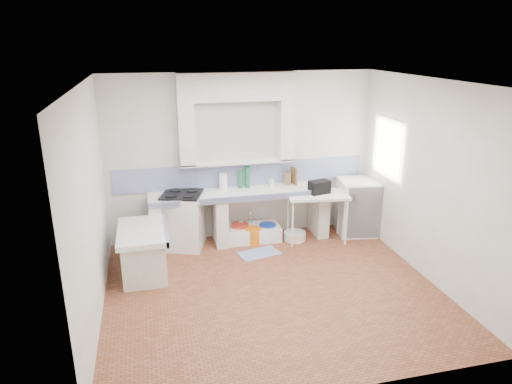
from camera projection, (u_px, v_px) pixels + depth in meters
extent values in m
plane|color=brown|center=(273.00, 290.00, 6.35)|extent=(4.50, 4.50, 0.00)
plane|color=silver|center=(276.00, 82.00, 5.46)|extent=(4.50, 4.50, 0.00)
plane|color=silver|center=(242.00, 157.00, 7.75)|extent=(4.50, 0.00, 4.50)
plane|color=silver|center=(335.00, 264.00, 4.06)|extent=(4.50, 0.00, 4.50)
plane|color=silver|center=(90.00, 208.00, 5.41)|extent=(0.00, 4.50, 4.50)
plane|color=silver|center=(430.00, 182.00, 6.40)|extent=(0.00, 4.50, 4.50)
cube|color=silver|center=(237.00, 87.00, 7.24)|extent=(1.90, 0.25, 0.45)
cube|color=#3A2612|center=(398.00, 148.00, 7.49)|extent=(0.35, 0.86, 1.06)
cube|color=white|center=(392.00, 125.00, 7.33)|extent=(0.01, 0.84, 0.24)
cube|color=white|center=(240.00, 193.00, 7.62)|extent=(3.00, 0.60, 0.08)
cube|color=navy|center=(244.00, 199.00, 7.37)|extent=(3.00, 0.04, 0.10)
cube|color=silver|center=(156.00, 226.00, 7.46)|extent=(0.20, 0.55, 0.82)
cube|color=silver|center=(220.00, 220.00, 7.69)|extent=(0.20, 0.55, 0.82)
cube|color=silver|center=(319.00, 212.00, 8.08)|extent=(0.20, 0.55, 0.82)
cube|color=white|center=(142.00, 232.00, 6.60)|extent=(0.70, 1.10, 0.08)
cube|color=silver|center=(144.00, 254.00, 6.71)|extent=(0.60, 1.00, 0.62)
cube|color=navy|center=(166.00, 230.00, 6.67)|extent=(0.04, 1.10, 0.10)
cube|color=navy|center=(243.00, 174.00, 7.83)|extent=(4.27, 0.03, 0.40)
cube|color=white|center=(183.00, 221.00, 7.55)|extent=(0.79, 0.78, 0.90)
cube|color=white|center=(252.00, 233.00, 7.91)|extent=(0.94, 0.53, 0.22)
cube|color=white|center=(316.00, 217.00, 7.80)|extent=(1.07, 0.69, 0.04)
cube|color=white|center=(357.00, 207.00, 8.08)|extent=(0.72, 0.72, 0.97)
cylinder|color=red|center=(240.00, 232.00, 7.88)|extent=(0.38, 0.38, 0.29)
cylinder|color=orange|center=(253.00, 236.00, 7.78)|extent=(0.32, 0.32, 0.26)
cylinder|color=#1036AA|center=(268.00, 232.00, 7.92)|extent=(0.32, 0.32, 0.27)
cylinder|color=white|center=(295.00, 236.00, 7.91)|extent=(0.38, 0.38, 0.14)
cylinder|color=silver|center=(241.00, 229.00, 7.99)|extent=(0.09, 0.09, 0.30)
cylinder|color=silver|center=(253.00, 228.00, 8.04)|extent=(0.09, 0.09, 0.29)
cube|color=black|center=(319.00, 187.00, 7.66)|extent=(0.38, 0.27, 0.22)
cylinder|color=#1A6538|center=(240.00, 179.00, 7.71)|extent=(0.08, 0.08, 0.31)
cylinder|color=#1A6538|center=(247.00, 177.00, 7.73)|extent=(0.10, 0.10, 0.37)
cube|color=brown|center=(288.00, 179.00, 7.91)|extent=(0.13, 0.12, 0.21)
cube|color=brown|center=(294.00, 176.00, 7.92)|extent=(0.05, 0.22, 0.30)
cylinder|color=white|center=(223.00, 181.00, 7.65)|extent=(0.17, 0.17, 0.27)
imported|color=white|center=(271.00, 181.00, 7.83)|extent=(0.08, 0.09, 0.18)
cube|color=navy|center=(259.00, 253.00, 7.42)|extent=(0.71, 0.51, 0.01)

